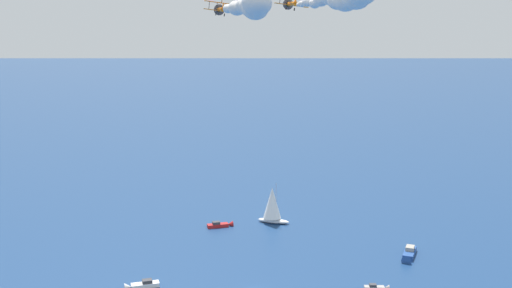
{
  "coord_description": "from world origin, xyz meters",
  "views": [
    {
      "loc": [
        -89.38,
        -95.58,
        61.19
      ],
      "look_at": [
        -0.28,
        -0.43,
        34.7
      ],
      "focal_mm": 42.81,
      "sensor_mm": 36.0,
      "label": 1
    }
  ],
  "objects_px": {
    "sailboat_offshore": "(272,205)",
    "biplane_lead": "(221,9)",
    "motorboat_far_port": "(409,254)",
    "motorboat_far_stbd": "(221,225)",
    "motorboat_ahead": "(378,288)",
    "biplane_wingman": "(292,3)",
    "motorboat_outer_ring_b": "(140,285)"
  },
  "relations": [
    {
      "from": "motorboat_ahead",
      "to": "motorboat_outer_ring_b",
      "type": "height_order",
      "value": "motorboat_outer_ring_b"
    },
    {
      "from": "sailboat_offshore",
      "to": "motorboat_ahead",
      "type": "bearing_deg",
      "value": -107.02
    },
    {
      "from": "motorboat_far_port",
      "to": "biplane_wingman",
      "type": "distance_m",
      "value": 74.8
    },
    {
      "from": "sailboat_offshore",
      "to": "biplane_wingman",
      "type": "distance_m",
      "value": 76.48
    },
    {
      "from": "motorboat_far_stbd",
      "to": "sailboat_offshore",
      "type": "distance_m",
      "value": 16.76
    },
    {
      "from": "sailboat_offshore",
      "to": "motorboat_outer_ring_b",
      "type": "distance_m",
      "value": 56.71
    },
    {
      "from": "biplane_wingman",
      "to": "motorboat_ahead",
      "type": "bearing_deg",
      "value": -39.48
    },
    {
      "from": "motorboat_far_port",
      "to": "biplane_lead",
      "type": "distance_m",
      "value": 81.57
    },
    {
      "from": "sailboat_offshore",
      "to": "biplane_lead",
      "type": "bearing_deg",
      "value": -147.13
    },
    {
      "from": "motorboat_far_stbd",
      "to": "motorboat_outer_ring_b",
      "type": "xyz_separation_m",
      "value": [
        -41.31,
        -20.02,
        0.01
      ]
    },
    {
      "from": "motorboat_far_stbd",
      "to": "sailboat_offshore",
      "type": "xyz_separation_m",
      "value": [
        13.85,
        -7.9,
        5.19
      ]
    },
    {
      "from": "motorboat_far_port",
      "to": "motorboat_far_stbd",
      "type": "height_order",
      "value": "motorboat_far_port"
    },
    {
      "from": "motorboat_far_stbd",
      "to": "sailboat_offshore",
      "type": "height_order",
      "value": "sailboat_offshore"
    },
    {
      "from": "biplane_lead",
      "to": "motorboat_outer_ring_b",
      "type": "bearing_deg",
      "value": 128.92
    },
    {
      "from": "motorboat_far_stbd",
      "to": "motorboat_outer_ring_b",
      "type": "bearing_deg",
      "value": -154.15
    },
    {
      "from": "sailboat_offshore",
      "to": "motorboat_far_stbd",
      "type": "bearing_deg",
      "value": 150.31
    },
    {
      "from": "motorboat_far_port",
      "to": "motorboat_ahead",
      "type": "distance_m",
      "value": 22.97
    },
    {
      "from": "motorboat_outer_ring_b",
      "to": "biplane_lead",
      "type": "distance_m",
      "value": 65.95
    },
    {
      "from": "motorboat_far_port",
      "to": "biplane_lead",
      "type": "height_order",
      "value": "biplane_lead"
    },
    {
      "from": "sailboat_offshore",
      "to": "motorboat_outer_ring_b",
      "type": "bearing_deg",
      "value": -167.61
    },
    {
      "from": "biplane_lead",
      "to": "biplane_wingman",
      "type": "height_order",
      "value": "biplane_wingman"
    },
    {
      "from": "motorboat_far_port",
      "to": "motorboat_far_stbd",
      "type": "xyz_separation_m",
      "value": [
        -20.54,
        52.3,
        -0.19
      ]
    },
    {
      "from": "motorboat_far_stbd",
      "to": "biplane_lead",
      "type": "height_order",
      "value": "biplane_lead"
    },
    {
      "from": "motorboat_far_port",
      "to": "motorboat_outer_ring_b",
      "type": "xyz_separation_m",
      "value": [
        -61.85,
        32.29,
        -0.18
      ]
    },
    {
      "from": "biplane_lead",
      "to": "biplane_wingman",
      "type": "bearing_deg",
      "value": -40.94
    },
    {
      "from": "motorboat_ahead",
      "to": "biplane_lead",
      "type": "bearing_deg",
      "value": 139.92
    },
    {
      "from": "motorboat_outer_ring_b",
      "to": "biplane_lead",
      "type": "xyz_separation_m",
      "value": [
        12.48,
        -15.45,
        62.89
      ]
    },
    {
      "from": "motorboat_outer_ring_b",
      "to": "biplane_wingman",
      "type": "distance_m",
      "value": 72.74
    },
    {
      "from": "biplane_wingman",
      "to": "motorboat_far_stbd",
      "type": "bearing_deg",
      "value": 68.57
    },
    {
      "from": "sailboat_offshore",
      "to": "motorboat_ahead",
      "type": "distance_m",
      "value": 53.07
    },
    {
      "from": "biplane_lead",
      "to": "biplane_wingman",
      "type": "distance_m",
      "value": 14.77
    },
    {
      "from": "motorboat_ahead",
      "to": "biplane_lead",
      "type": "xyz_separation_m",
      "value": [
        -27.22,
        22.91,
        63.07
      ]
    }
  ]
}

